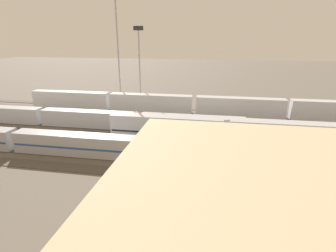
# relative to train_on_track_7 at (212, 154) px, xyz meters

# --- Properties ---
(ground_plane) EXTENTS (400.00, 400.00, 0.00)m
(ground_plane) POSITION_rel_train_on_track_7_xyz_m (4.09, -15.00, -2.01)
(ground_plane) COLOR #60594F
(track_bed_0) EXTENTS (140.00, 2.80, 0.12)m
(track_bed_0) POSITION_rel_train_on_track_7_xyz_m (4.09, -35.00, -1.95)
(track_bed_0) COLOR #4C443D
(track_bed_0) RESTS_ON ground_plane
(track_bed_1) EXTENTS (140.00, 2.80, 0.12)m
(track_bed_1) POSITION_rel_train_on_track_7_xyz_m (4.09, -30.00, -1.95)
(track_bed_1) COLOR #4C443D
(track_bed_1) RESTS_ON ground_plane
(track_bed_2) EXTENTS (140.00, 2.80, 0.12)m
(track_bed_2) POSITION_rel_train_on_track_7_xyz_m (4.09, -25.00, -1.95)
(track_bed_2) COLOR #3D3833
(track_bed_2) RESTS_ON ground_plane
(track_bed_3) EXTENTS (140.00, 2.80, 0.12)m
(track_bed_3) POSITION_rel_train_on_track_7_xyz_m (4.09, -20.00, -1.95)
(track_bed_3) COLOR #4C443D
(track_bed_3) RESTS_ON ground_plane
(track_bed_4) EXTENTS (140.00, 2.80, 0.12)m
(track_bed_4) POSITION_rel_train_on_track_7_xyz_m (4.09, -15.00, -1.95)
(track_bed_4) COLOR #4C443D
(track_bed_4) RESTS_ON ground_plane
(track_bed_5) EXTENTS (140.00, 2.80, 0.12)m
(track_bed_5) POSITION_rel_train_on_track_7_xyz_m (4.09, -10.00, -1.95)
(track_bed_5) COLOR #4C443D
(track_bed_5) RESTS_ON ground_plane
(track_bed_6) EXTENTS (140.00, 2.80, 0.12)m
(track_bed_6) POSITION_rel_train_on_track_7_xyz_m (4.09, -5.00, -1.95)
(track_bed_6) COLOR #3D3833
(track_bed_6) RESTS_ON ground_plane
(track_bed_7) EXTENTS (140.00, 2.80, 0.12)m
(track_bed_7) POSITION_rel_train_on_track_7_xyz_m (4.09, 0.00, -1.95)
(track_bed_7) COLOR #4C443D
(track_bed_7) RESTS_ON ground_plane
(track_bed_8) EXTENTS (140.00, 2.80, 0.12)m
(track_bed_8) POSITION_rel_train_on_track_7_xyz_m (4.09, 5.00, -1.95)
(track_bed_8) COLOR #4C443D
(track_bed_8) RESTS_ON ground_plane
(train_on_track_7) EXTENTS (119.80, 3.06, 3.80)m
(train_on_track_7) POSITION_rel_train_on_track_7_xyz_m (0.00, 0.00, 0.00)
(train_on_track_7) COLOR #A8AAB2
(train_on_track_7) RESTS_ON ground_plane
(train_on_track_5) EXTENTS (47.20, 3.06, 5.00)m
(train_on_track_5) POSITION_rel_train_on_track_7_xyz_m (-2.64, -10.00, 0.59)
(train_on_track_5) COLOR #B7BABF
(train_on_track_5) RESTS_ON ground_plane
(train_on_track_4) EXTENTS (71.40, 3.00, 3.80)m
(train_on_track_4) POSITION_rel_train_on_track_7_xyz_m (28.80, -15.00, 0.01)
(train_on_track_4) COLOR #B7BABF
(train_on_track_4) RESTS_ON ground_plane
(train_on_track_1) EXTENTS (95.60, 3.00, 5.00)m
(train_on_track_1) POSITION_rel_train_on_track_7_xyz_m (5.34, -30.00, 0.61)
(train_on_track_1) COLOR silver
(train_on_track_1) RESTS_ON ground_plane
(light_mast_0) EXTENTS (2.80, 0.70, 23.24)m
(light_mast_0) POSITION_rel_train_on_track_7_xyz_m (22.70, -38.20, 13.14)
(light_mast_0) COLOR #9EA0A5
(light_mast_0) RESTS_ON ground_plane
(light_mast_2) EXTENTS (2.80, 0.70, 32.25)m
(light_mast_2) POSITION_rel_train_on_track_7_xyz_m (28.76, -37.02, 18.05)
(light_mast_2) COLOR #9EA0A5
(light_mast_2) RESTS_ON ground_plane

